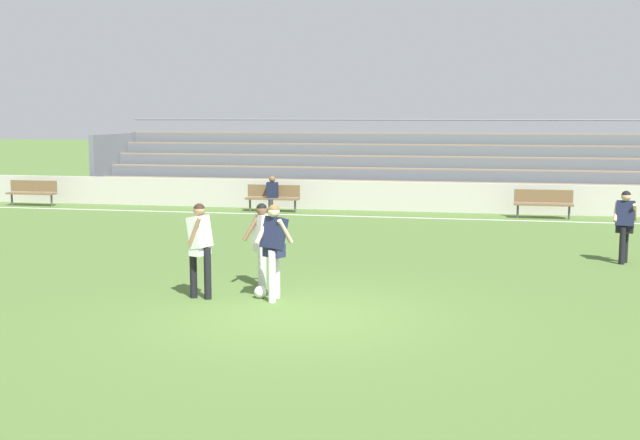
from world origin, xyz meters
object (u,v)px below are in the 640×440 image
Objects in this scene: bench_far_left at (32,191)px; bench_centre_sideline at (273,196)px; bench_near_bin at (543,201)px; player_white_overlapping at (262,238)px; player_dark_trailing_run at (274,243)px; player_white_dropping_back at (200,242)px; soccer_ball at (260,292)px; bleacher_stand at (429,166)px; spectator_seated at (272,191)px; player_dark_wide_left at (625,221)px.

bench_far_left is 1.00× the size of bench_centre_sideline.
bench_near_bin is 1.12× the size of player_white_overlapping.
player_white_dropping_back reaches higher than player_dark_trailing_run.
bench_centre_sideline is 8.18× the size of soccer_ball.
bleacher_stand reaches higher than player_dark_trailing_run.
player_white_dropping_back is at bearing -81.01° from bench_centre_sideline.
player_dark_trailing_run is 7.76× the size of soccer_ball.
player_dark_trailing_run is (3.32, -12.38, 0.32)m from spectator_seated.
soccer_ball is at bearing 12.87° from player_white_dropping_back.
soccer_ball is at bearing -114.83° from bench_near_bin.
player_dark_wide_left reaches higher than soccer_ball.
player_white_overlapping is (2.82, -11.37, 0.25)m from spectator_seated.
player_white_dropping_back is at bearing -99.97° from bleacher_stand.
soccer_ball is at bearing -76.64° from player_white_overlapping.
player_white_overlapping is (-0.50, 1.01, -0.07)m from player_dark_trailing_run.
player_dark_wide_left is at bearing 32.52° from player_white_dropping_back.
player_white_overlapping is (11.69, -11.48, 0.40)m from bench_far_left.
player_white_overlapping is at bearing 116.47° from player_dark_trailing_run.
soccer_ball is (0.22, -0.91, -0.84)m from player_white_overlapping.
player_dark_wide_left is (18.84, -7.55, 0.40)m from bench_far_left.
bleacher_stand reaches higher than bench_near_bin.
bench_centre_sideline is at bearing 103.78° from player_white_overlapping.
player_white_overlapping is at bearing -44.50° from bench_far_left.
soccer_ball is (11.90, -12.39, -0.44)m from bench_far_left.
soccer_ball is (-0.29, 0.10, -0.91)m from player_dark_trailing_run.
bench_far_left is 8.18× the size of soccer_ball.
spectator_seated is 0.75× the size of player_white_overlapping.
bench_near_bin is 1.49× the size of spectator_seated.
player_dark_trailing_run is (-1.60, -16.51, -0.31)m from bleacher_stand.
player_dark_wide_left is 8.16m from player_white_overlapping.
bench_near_bin is 1.12× the size of player_dark_wide_left.
bench_near_bin is 8.77m from bench_centre_sideline.
bleacher_stand is 14.38m from bench_far_left.
player_white_dropping_back is 9.45m from player_dark_wide_left.
bench_near_bin is 8.18× the size of soccer_ball.
player_white_dropping_back reaches higher than soccer_ball.
player_white_dropping_back is (-1.32, -0.13, 0.00)m from player_dark_trailing_run.
soccer_ball is at bearing -96.57° from bleacher_stand.
bench_near_bin is 1.00× the size of bench_far_left.
player_dark_trailing_run is at bearing -95.54° from bleacher_stand.
spectator_seated is (-4.92, -4.13, -0.63)m from bleacher_stand.
spectator_seated is at bearing 103.88° from soccer_ball.
bench_centre_sideline reaches higher than soccer_ball.
player_dark_trailing_run is 1.33m from player_white_dropping_back.
bleacher_stand reaches higher than soccer_ball.
bench_near_bin is 13.64m from player_dark_trailing_run.
bench_near_bin is 12.94m from player_white_overlapping.
bench_near_bin is 1.05× the size of player_white_dropping_back.
player_white_overlapping reaches higher than bench_far_left.
bench_centre_sideline is at bearing 180.00° from bench_near_bin.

